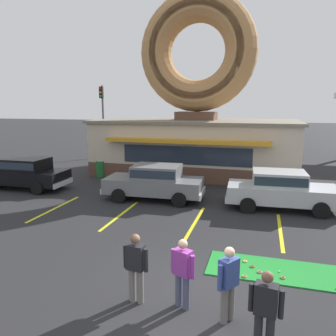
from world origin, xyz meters
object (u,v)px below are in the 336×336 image
object	(u,v)px
car_grey	(155,181)
pedestrian_hooded_kid	(228,281)
pedestrian_leather_jacket_man	(136,265)
car_silver	(281,189)
golf_ball	(279,271)
traffic_light_pole	(103,112)
trash_bin	(101,169)
pedestrian_clipboard_woman	(265,309)
car_black	(25,172)
pedestrian_blue_sweater_man	(183,271)

from	to	relation	value
car_grey	pedestrian_hooded_kid	distance (m)	8.82
pedestrian_leather_jacket_man	car_grey	bearing A→B (deg)	105.41
car_silver	golf_ball	bearing A→B (deg)	-92.47
car_grey	pedestrian_leather_jacket_man	xyz separation A→B (m)	(2.12, -7.69, -0.00)
pedestrian_leather_jacket_man	traffic_light_pole	bearing A→B (deg)	118.86
golf_ball	trash_bin	bearing A→B (deg)	137.19
car_grey	traffic_light_pole	xyz separation A→B (m)	(-7.91, 10.51, 2.84)
pedestrian_leather_jacket_man	pedestrian_clipboard_woman	distance (m)	2.82
golf_ball	car_black	bearing A→B (deg)	155.66
car_black	traffic_light_pole	xyz separation A→B (m)	(-0.85, 10.47, 2.84)
traffic_light_pole	pedestrian_blue_sweater_man	bearing A→B (deg)	-58.61
pedestrian_leather_jacket_man	trash_bin	world-z (taller)	pedestrian_leather_jacket_man
car_black	car_silver	distance (m)	12.52
car_grey	trash_bin	size ratio (longest dim) A/B	4.75
car_black	pedestrian_leather_jacket_man	xyz separation A→B (m)	(9.17, -7.73, -0.00)
car_grey	pedestrian_clipboard_woman	xyz separation A→B (m)	(4.82, -8.50, -0.02)
pedestrian_leather_jacket_man	trash_bin	bearing A→B (deg)	120.83
car_grey	golf_ball	bearing A→B (deg)	-46.57
car_silver	trash_bin	xyz separation A→B (m)	(-10.08, 3.47, -0.37)
car_silver	pedestrian_leather_jacket_man	distance (m)	8.50
pedestrian_blue_sweater_man	traffic_light_pole	size ratio (longest dim) A/B	0.27
car_silver	pedestrian_leather_jacket_man	xyz separation A→B (m)	(-3.35, -7.81, -0.00)
car_black	trash_bin	distance (m)	4.33
pedestrian_blue_sweater_man	trash_bin	world-z (taller)	pedestrian_blue_sweater_man
car_black	traffic_light_pole	world-z (taller)	traffic_light_pole
pedestrian_leather_jacket_man	traffic_light_pole	xyz separation A→B (m)	(-10.03, 18.20, 2.84)
car_silver	car_grey	distance (m)	5.47
golf_ball	car_silver	distance (m)	5.71
trash_bin	pedestrian_blue_sweater_man	bearing A→B (deg)	-55.29
pedestrian_hooded_kid	trash_bin	distance (m)	14.37
car_silver	car_grey	bearing A→B (deg)	-178.68
pedestrian_blue_sweater_man	pedestrian_clipboard_woman	bearing A→B (deg)	-27.99
golf_ball	pedestrian_clipboard_woman	world-z (taller)	pedestrian_clipboard_woman
car_grey	pedestrian_leather_jacket_man	size ratio (longest dim) A/B	2.94
pedestrian_hooded_kid	car_black	bearing A→B (deg)	144.94
pedestrian_hooded_kid	trash_bin	size ratio (longest dim) A/B	1.63
pedestrian_clipboard_woman	trash_bin	world-z (taller)	pedestrian_clipboard_woman
car_grey	pedestrian_hooded_kid	xyz separation A→B (m)	(4.12, -7.80, 0.00)
car_black	car_silver	size ratio (longest dim) A/B	0.99
pedestrian_hooded_kid	pedestrian_clipboard_woman	world-z (taller)	pedestrian_hooded_kid
pedestrian_clipboard_woman	golf_ball	bearing A→B (deg)	82.30
pedestrian_hooded_kid	pedestrian_clipboard_woman	xyz separation A→B (m)	(0.70, -0.69, -0.02)
car_grey	pedestrian_clipboard_woman	distance (m)	9.77
pedestrian_hooded_kid	pedestrian_clipboard_woman	bearing A→B (deg)	-44.68
golf_ball	pedestrian_blue_sweater_man	distance (m)	3.05
car_grey	traffic_light_pole	size ratio (longest dim) A/B	0.80
car_silver	traffic_light_pole	size ratio (longest dim) A/B	0.80
traffic_light_pole	trash_bin	bearing A→B (deg)	-64.54
golf_ball	traffic_light_pole	xyz separation A→B (m)	(-13.13, 16.03, 3.66)
car_silver	trash_bin	world-z (taller)	car_silver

